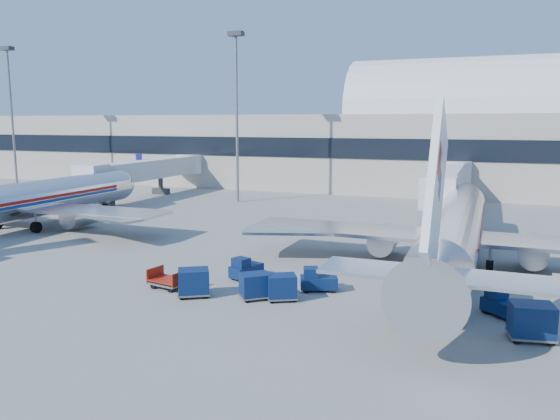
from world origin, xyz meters
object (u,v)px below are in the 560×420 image
at_px(jetbridge_near, 449,180).
at_px(mast_west, 237,92).
at_px(airliner_mid, 22,201).
at_px(mast_far_west, 10,97).
at_px(tug_right, 502,304).
at_px(tug_left, 245,269).
at_px(airliner_main, 454,230).
at_px(jetbridge_mid, 152,170).
at_px(cart_train_a, 282,287).
at_px(cart_solo_near, 410,309).
at_px(cart_solo_far, 532,321).
at_px(cart_open_red, 168,282).
at_px(tug_lead, 317,280).
at_px(cart_train_b, 255,285).
at_px(cart_train_c, 194,282).

relative_size(jetbridge_near, mast_west, 1.22).
relative_size(airliner_mid, mast_far_west, 1.65).
height_order(tug_right, tug_left, tug_left).
xyz_separation_m(jetbridge_near, tug_left, (-10.93, -34.36, -3.22)).
xyz_separation_m(airliner_main, jetbridge_near, (-2.40, 26.30, 1.00)).
bearing_deg(jetbridge_mid, cart_train_a, -47.09).
height_order(tug_left, cart_solo_near, cart_solo_near).
height_order(cart_solo_far, cart_open_red, cart_solo_far).
relative_size(tug_right, cart_solo_far, 1.05).
relative_size(airliner_mid, jetbridge_mid, 1.35).
distance_m(airliner_main, jetbridge_near, 26.43).
bearing_deg(jetbridge_mid, cart_solo_far, -38.54).
relative_size(tug_lead, cart_open_red, 1.03).
bearing_deg(cart_solo_near, mast_west, 145.11).
relative_size(tug_lead, cart_train_b, 1.15).
distance_m(jetbridge_near, cart_train_c, 41.13).
distance_m(tug_left, cart_solo_far, 18.59).
bearing_deg(jetbridge_near, airliner_main, -84.78).
bearing_deg(cart_solo_near, jetbridge_near, 109.85).
bearing_deg(cart_solo_far, jetbridge_near, 89.36).
bearing_deg(cart_train_c, cart_train_b, -17.45).
height_order(mast_west, cart_solo_near, mast_west).
bearing_deg(tug_left, cart_train_b, -128.26).
relative_size(airliner_main, tug_right, 14.81).
xyz_separation_m(mast_west, cart_train_b, (19.12, -37.39, -13.93)).
distance_m(airliner_main, mast_west, 41.12).
relative_size(jetbridge_near, cart_solo_near, 12.97).
bearing_deg(cart_train_b, airliner_mid, 119.10).
bearing_deg(jetbridge_mid, cart_solo_near, -42.21).
xyz_separation_m(mast_far_west, cart_train_a, (60.76, -37.01, -13.94)).
bearing_deg(jetbridge_near, cart_train_c, -107.39).
xyz_separation_m(cart_train_b, cart_train_c, (-3.78, -0.95, 0.07)).
bearing_deg(cart_solo_far, mast_far_west, 141.99).
relative_size(tug_right, cart_solo_near, 1.19).
xyz_separation_m(mast_far_west, mast_west, (40.00, 0.00, 0.00)).
distance_m(jetbridge_mid, cart_solo_near, 58.24).
height_order(jetbridge_near, cart_open_red, jetbridge_near).
bearing_deg(cart_solo_near, cart_train_a, -170.75).
distance_m(mast_far_west, tug_left, 67.35).
bearing_deg(airliner_main, airliner_mid, 180.00).
relative_size(airliner_main, jetbridge_mid, 1.35).
height_order(mast_west, cart_solo_far, mast_west).
height_order(jetbridge_near, tug_left, jetbridge_near).
bearing_deg(cart_train_a, mast_west, 90.33).
relative_size(airliner_main, airliner_mid, 1.00).
bearing_deg(airliner_mid, cart_solo_far, -15.31).
height_order(airliner_mid, jetbridge_mid, airliner_mid).
bearing_deg(cart_solo_near, cart_train_b, -166.99).
xyz_separation_m(tug_right, cart_solo_far, (1.32, -3.17, 0.32)).
relative_size(mast_far_west, cart_open_red, 8.76).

